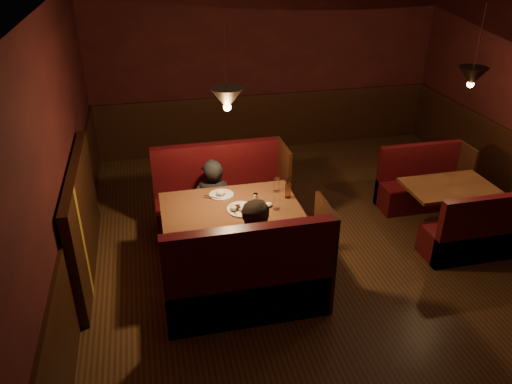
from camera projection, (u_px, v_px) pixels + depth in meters
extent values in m
cube|color=#472714|center=(334.00, 253.00, 6.19)|extent=(6.00, 7.00, 0.01)
cube|color=black|center=(356.00, 5.00, 4.83)|extent=(6.00, 7.00, 0.01)
cube|color=black|center=(267.00, 68.00, 8.54)|extent=(6.00, 0.01, 2.90)
cube|color=black|center=(58.00, 170.00, 4.92)|extent=(0.01, 7.00, 2.90)
cube|color=black|center=(267.00, 121.00, 8.96)|extent=(6.00, 0.04, 1.00)
cube|color=black|center=(77.00, 250.00, 5.37)|extent=(0.04, 7.00, 1.00)
cube|color=black|center=(83.00, 219.00, 5.66)|extent=(0.10, 2.20, 1.30)
cube|color=gold|center=(84.00, 244.00, 5.19)|extent=(0.01, 0.12, 1.30)
cylinder|color=#333333|center=(226.00, 58.00, 4.83)|extent=(0.01, 0.01, 0.80)
cone|color=black|center=(227.00, 99.00, 5.02)|extent=(0.34, 0.34, 0.22)
sphere|color=#FFBF72|center=(227.00, 107.00, 5.06)|extent=(0.08, 0.08, 0.08)
cylinder|color=#333333|center=(479.00, 41.00, 5.57)|extent=(0.01, 0.01, 0.80)
cone|color=black|center=(472.00, 77.00, 5.76)|extent=(0.34, 0.34, 0.22)
sphere|color=#FFBF72|center=(470.00, 84.00, 5.80)|extent=(0.08, 0.08, 0.08)
cube|color=#582F14|center=(230.00, 207.00, 5.60)|extent=(1.54, 0.93, 0.05)
cylinder|color=black|center=(231.00, 238.00, 5.79)|extent=(0.15, 0.15, 0.77)
cylinder|color=black|center=(232.00, 263.00, 5.96)|extent=(0.61, 0.61, 0.04)
cylinder|color=silver|center=(241.00, 209.00, 5.48)|extent=(0.31, 0.31, 0.02)
cube|color=black|center=(236.00, 208.00, 5.45)|extent=(0.10, 0.09, 0.04)
ellipsoid|color=silver|center=(233.00, 208.00, 5.42)|extent=(0.08, 0.08, 0.06)
cube|color=tan|center=(242.00, 209.00, 5.43)|extent=(0.10, 0.09, 0.04)
cylinder|color=silver|center=(233.00, 212.00, 5.40)|extent=(0.06, 0.14, 0.01)
cylinder|color=silver|center=(221.00, 195.00, 5.78)|extent=(0.29, 0.29, 0.02)
ellipsoid|color=beige|center=(221.00, 193.00, 5.75)|extent=(0.11, 0.11, 0.06)
cube|color=silver|center=(213.00, 198.00, 5.70)|extent=(0.19, 0.14, 0.00)
cylinder|color=white|center=(256.00, 197.00, 5.65)|extent=(0.06, 0.06, 0.09)
cylinder|color=white|center=(277.00, 185.00, 5.84)|extent=(0.08, 0.08, 0.16)
cylinder|color=white|center=(277.00, 203.00, 5.47)|extent=(0.08, 0.08, 0.16)
cylinder|color=#47230F|center=(288.00, 191.00, 5.70)|extent=(0.07, 0.07, 0.18)
cylinder|color=#47230F|center=(288.00, 181.00, 5.64)|extent=(0.03, 0.03, 0.08)
ellipsoid|color=white|center=(268.00, 205.00, 5.54)|extent=(0.12, 0.11, 0.05)
cube|color=#3C0505|center=(220.00, 214.00, 6.54)|extent=(1.64, 0.60, 0.49)
cube|color=#3C0505|center=(217.00, 184.00, 6.59)|extent=(1.64, 0.13, 1.15)
cube|color=black|center=(283.00, 185.00, 6.56)|extent=(0.04, 0.60, 1.15)
cube|color=#3C0505|center=(245.00, 290.00, 5.17)|extent=(1.64, 0.60, 0.49)
cube|color=#3C0505|center=(249.00, 278.00, 4.82)|extent=(1.64, 0.13, 1.15)
cube|color=black|center=(324.00, 253.00, 5.18)|extent=(0.04, 0.60, 1.15)
cube|color=#582F14|center=(449.00, 187.00, 6.43)|extent=(1.13, 0.72, 0.04)
cylinder|color=black|center=(445.00, 208.00, 6.58)|extent=(0.12, 0.12, 0.59)
cylinder|color=black|center=(441.00, 226.00, 6.71)|extent=(0.47, 0.47, 0.03)
cube|color=#3C0505|center=(420.00, 194.00, 7.16)|extent=(1.21, 0.47, 0.38)
cube|color=#3C0505|center=(417.00, 173.00, 7.20)|extent=(1.21, 0.10, 0.89)
cube|color=black|center=(462.00, 174.00, 7.16)|extent=(0.03, 0.47, 0.89)
cube|color=#3C0505|center=(471.00, 240.00, 6.10)|extent=(1.21, 0.47, 0.38)
cube|color=#3C0505|center=(485.00, 230.00, 5.82)|extent=(1.21, 0.10, 0.89)
imported|color=black|center=(212.00, 187.00, 6.20)|extent=(0.55, 0.39, 1.44)
imported|color=black|center=(259.00, 237.00, 5.13)|extent=(0.81, 0.67, 1.51)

